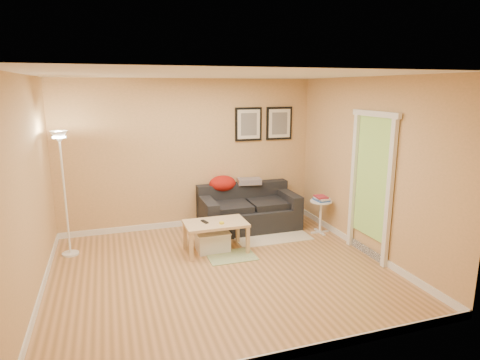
{
  "coord_description": "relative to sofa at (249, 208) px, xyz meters",
  "views": [
    {
      "loc": [
        -1.37,
        -4.99,
        2.45
      ],
      "look_at": [
        0.55,
        0.85,
        1.05
      ],
      "focal_mm": 30.56,
      "sensor_mm": 36.0,
      "label": 1
    }
  ],
  "objects": [
    {
      "name": "tape_roll",
      "position": [
        -0.76,
        -0.95,
        0.11
      ],
      "size": [
        0.07,
        0.07,
        0.03
      ],
      "primitive_type": "cylinder",
      "color": "yellow",
      "rests_on": "coffee_table"
    },
    {
      "name": "framed_print_left",
      "position": [
        0.14,
        0.45,
        1.43
      ],
      "size": [
        0.5,
        0.04,
        0.6
      ],
      "primitive_type": null,
      "color": "black",
      "rests_on": "wall_back"
    },
    {
      "name": "coffee_table",
      "position": [
        -0.83,
        -0.85,
        -0.14
      ],
      "size": [
        1.01,
        0.71,
        0.47
      ],
      "primitive_type": null,
      "rotation": [
        0.0,
        0.0,
        -0.16
      ],
      "color": "tan",
      "rests_on": "ground"
    },
    {
      "name": "wall_front",
      "position": [
        -0.94,
        -3.53,
        0.92
      ],
      "size": [
        4.5,
        0.0,
        4.5
      ],
      "primitive_type": "plane",
      "rotation": [
        -1.57,
        0.0,
        0.0
      ],
      "color": "tan",
      "rests_on": "ground"
    },
    {
      "name": "doorway",
      "position": [
        1.26,
        -1.68,
        0.65
      ],
      "size": [
        0.12,
        1.01,
        2.13
      ],
      "primitive_type": null,
      "color": "white",
      "rests_on": "ground"
    },
    {
      "name": "framed_print_right",
      "position": [
        0.74,
        0.45,
        1.43
      ],
      "size": [
        0.5,
        0.04,
        0.6
      ],
      "primitive_type": null,
      "color": "black",
      "rests_on": "wall_back"
    },
    {
      "name": "red_throw",
      "position": [
        -0.39,
        0.32,
        0.4
      ],
      "size": [
        0.48,
        0.36,
        0.28
      ],
      "primitive_type": null,
      "color": "red",
      "rests_on": "sofa"
    },
    {
      "name": "baseboard_front",
      "position": [
        -0.94,
        -3.52,
        -0.33
      ],
      "size": [
        4.5,
        0.02,
        0.1
      ],
      "primitive_type": "cube",
      "color": "white",
      "rests_on": "ground"
    },
    {
      "name": "book_stack",
      "position": [
        1.09,
        -0.62,
        0.24
      ],
      "size": [
        0.28,
        0.32,
        0.08
      ],
      "primitive_type": null,
      "rotation": [
        0.0,
        0.0,
        -0.36
      ],
      "color": "#325496",
      "rests_on": "side_table"
    },
    {
      "name": "side_table",
      "position": [
        1.08,
        -0.62,
        -0.09
      ],
      "size": [
        0.37,
        0.37,
        0.57
      ],
      "primitive_type": null,
      "color": "white",
      "rests_on": "ground"
    },
    {
      "name": "wall_left",
      "position": [
        -3.19,
        -1.53,
        0.92
      ],
      "size": [
        0.0,
        4.0,
        4.0
      ],
      "primitive_type": "plane",
      "rotation": [
        1.57,
        0.0,
        1.57
      ],
      "color": "tan",
      "rests_on": "ground"
    },
    {
      "name": "baseboard_back",
      "position": [
        -0.94,
        0.46,
        -0.33
      ],
      "size": [
        4.5,
        0.02,
        0.1
      ],
      "primitive_type": "cube",
      "color": "white",
      "rests_on": "ground"
    },
    {
      "name": "wall_right",
      "position": [
        1.31,
        -1.53,
        0.92
      ],
      "size": [
        0.0,
        4.0,
        4.0
      ],
      "primitive_type": "plane",
      "rotation": [
        1.57,
        0.0,
        -1.57
      ],
      "color": "tan",
      "rests_on": "ground"
    },
    {
      "name": "wall_back",
      "position": [
        -0.94,
        0.47,
        0.92
      ],
      "size": [
        4.5,
        0.0,
        4.5
      ],
      "primitive_type": "plane",
      "rotation": [
        1.57,
        0.0,
        0.0
      ],
      "color": "tan",
      "rests_on": "ground"
    },
    {
      "name": "floor",
      "position": [
        -0.94,
        -1.53,
        -0.38
      ],
      "size": [
        4.5,
        4.5,
        0.0
      ],
      "primitive_type": "plane",
      "color": "tan",
      "rests_on": "ground"
    },
    {
      "name": "baseboard_right",
      "position": [
        1.3,
        -1.53,
        -0.33
      ],
      "size": [
        0.02,
        4.0,
        0.1
      ],
      "primitive_type": "cube",
      "color": "white",
      "rests_on": "ground"
    },
    {
      "name": "baseboard_left",
      "position": [
        -3.18,
        -1.53,
        -0.33
      ],
      "size": [
        0.02,
        4.0,
        0.1
      ],
      "primitive_type": "cube",
      "color": "white",
      "rests_on": "ground"
    },
    {
      "name": "storage_bin",
      "position": [
        -0.87,
        -0.81,
        -0.22
      ],
      "size": [
        0.5,
        0.36,
        0.31
      ],
      "primitive_type": null,
      "color": "white",
      "rests_on": "ground"
    },
    {
      "name": "floor_lamp",
      "position": [
        -2.94,
        -0.29,
        0.51
      ],
      "size": [
        0.24,
        0.24,
        1.87
      ],
      "primitive_type": null,
      "color": "white",
      "rests_on": "ground"
    },
    {
      "name": "area_rug",
      "position": [
        0.21,
        -0.47,
        -0.37
      ],
      "size": [
        1.25,
        0.85,
        0.01
      ],
      "primitive_type": "cube",
      "color": "beige",
      "rests_on": "ground"
    },
    {
      "name": "sofa",
      "position": [
        0.0,
        0.0,
        0.0
      ],
      "size": [
        1.7,
        0.9,
        0.75
      ],
      "primitive_type": null,
      "color": "black",
      "rests_on": "ground"
    },
    {
      "name": "green_runner",
      "position": [
        -0.67,
        -1.12,
        -0.37
      ],
      "size": [
        0.7,
        0.5,
        0.01
      ],
      "primitive_type": "cube",
      "color": "#668C4C",
      "rests_on": "ground"
    },
    {
      "name": "plaid_throw",
      "position": [
        0.11,
        0.3,
        0.41
      ],
      "size": [
        0.45,
        0.32,
        0.1
      ],
      "primitive_type": null,
      "rotation": [
        0.0,
        0.0,
        -0.14
      ],
      "color": "tan",
      "rests_on": "sofa"
    },
    {
      "name": "ceiling",
      "position": [
        -0.94,
        -1.53,
        2.23
      ],
      "size": [
        4.5,
        4.5,
        0.0
      ],
      "primitive_type": "plane",
      "rotation": [
        3.14,
        0.0,
        0.0
      ],
      "color": "white",
      "rests_on": "wall_back"
    },
    {
      "name": "remote_control",
      "position": [
        -0.99,
        -0.8,
        0.1
      ],
      "size": [
        0.09,
        0.17,
        0.02
      ],
      "primitive_type": "cube",
      "rotation": [
        0.0,
        0.0,
        0.27
      ],
      "color": "black",
      "rests_on": "coffee_table"
    }
  ]
}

